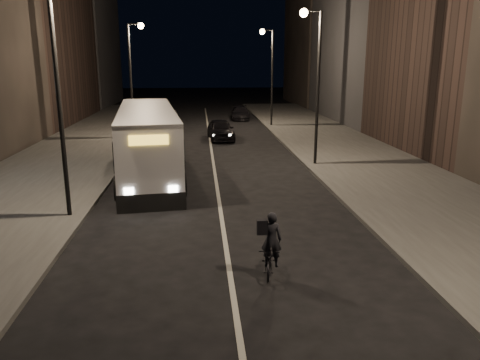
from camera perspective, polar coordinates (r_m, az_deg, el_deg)
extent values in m
plane|color=black|center=(14.11, -1.54, -9.39)|extent=(180.00, 180.00, 0.00)
cube|color=#383836|center=(28.99, 13.74, 2.79)|extent=(7.00, 70.00, 0.16)
cube|color=#383836|center=(28.55, -20.64, 2.10)|extent=(7.00, 70.00, 0.16)
cube|color=black|center=(44.00, 18.58, 19.94)|extent=(8.00, 61.00, 21.00)
cylinder|color=black|center=(25.74, 9.48, 10.77)|extent=(0.16, 0.16, 8.00)
cube|color=black|center=(25.71, 8.83, 19.72)|extent=(0.90, 0.08, 0.08)
sphere|color=#FFD18C|center=(25.60, 7.78, 19.56)|extent=(0.44, 0.44, 0.44)
cylinder|color=black|center=(41.42, 3.93, 12.21)|extent=(0.16, 0.16, 8.00)
cube|color=black|center=(41.40, 3.39, 17.76)|extent=(0.90, 0.08, 0.08)
sphere|color=#FFD18C|center=(41.33, 2.74, 17.63)|extent=(0.44, 0.44, 0.44)
cylinder|color=black|center=(17.65, -21.16, 8.45)|extent=(0.16, 0.16, 8.00)
cylinder|color=black|center=(35.27, -13.15, 11.51)|extent=(0.16, 0.16, 8.00)
cube|color=black|center=(35.26, -12.77, 18.04)|extent=(0.90, 0.08, 0.08)
sphere|color=#FFD18C|center=(35.20, -12.00, 17.93)|extent=(0.44, 0.44, 0.44)
cube|color=silver|center=(24.13, -11.17, 4.50)|extent=(4.03, 12.72, 3.33)
cube|color=black|center=(24.06, -11.22, 5.60)|extent=(4.07, 12.32, 1.20)
cube|color=silver|center=(23.92, -11.35, 8.32)|extent=(4.05, 12.73, 0.19)
cube|color=gold|center=(17.77, -11.07, 4.80)|extent=(1.46, 0.29, 0.36)
cylinder|color=black|center=(20.13, -14.55, -0.98)|extent=(0.48, 1.08, 1.04)
cylinder|color=black|center=(20.14, -7.14, -0.61)|extent=(0.48, 1.08, 1.04)
cylinder|color=black|center=(28.25, -13.81, 3.41)|extent=(0.48, 1.08, 1.04)
cylinder|color=black|center=(28.27, -8.52, 3.67)|extent=(0.48, 1.08, 1.04)
imported|color=black|center=(12.97, 3.65, -9.60)|extent=(0.84, 1.67, 0.84)
imported|color=black|center=(12.54, 3.83, -7.23)|extent=(0.62, 0.46, 1.53)
imported|color=black|center=(34.71, -2.38, 6.17)|extent=(2.06, 4.50, 1.50)
imported|color=#3D3D3F|center=(43.48, -8.70, 7.56)|extent=(1.53, 4.09, 1.33)
imported|color=black|center=(46.95, 0.03, 8.16)|extent=(1.90, 4.32, 1.24)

